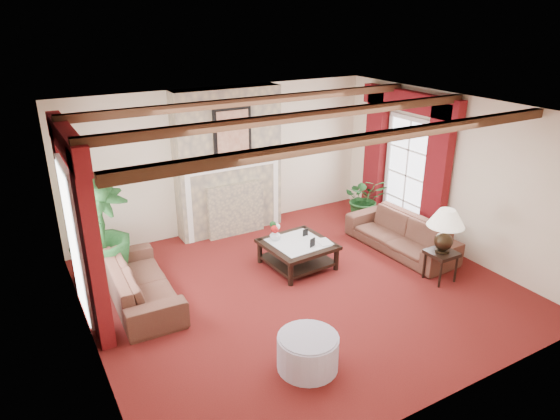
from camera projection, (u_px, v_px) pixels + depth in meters
floor at (301, 288)px, 7.62m from camera, size 6.00×6.00×0.00m
ceiling at (304, 112)px, 6.61m from camera, size 6.00×6.00×0.00m
back_wall at (224, 160)px, 9.33m from camera, size 6.00×0.02×2.70m
left_wall at (82, 254)px, 5.73m from camera, size 0.02×5.50×2.70m
right_wall at (451, 174)px, 8.50m from camera, size 0.02×5.50×2.70m
ceiling_beams at (304, 116)px, 6.63m from camera, size 6.00×3.00×0.12m
fireplace at (226, 87)px, 8.66m from camera, size 2.00×0.52×2.70m
french_door_left at (61, 166)px, 6.26m from camera, size 0.10×1.10×2.16m
french_door_right at (413, 119)px, 9.00m from camera, size 0.10×1.10×2.16m
curtains_left at (65, 132)px, 6.15m from camera, size 0.20×2.40×2.55m
curtains_right at (411, 95)px, 8.79m from camera, size 0.20×2.40×2.55m
sofa_left at (139, 276)px, 7.17m from camera, size 2.10×0.74×0.80m
sofa_right at (401, 229)px, 8.70m from camera, size 2.13×0.83×0.81m
potted_palm at (102, 253)px, 7.69m from camera, size 1.81×2.16×0.94m
small_plant at (364, 203)px, 9.98m from camera, size 1.59×1.61×0.71m
coffee_table at (298, 254)px, 8.21m from camera, size 1.10×1.10×0.42m
side_table at (440, 266)px, 7.77m from camera, size 0.53×0.53×0.49m
ottoman at (308, 352)px, 5.87m from camera, size 0.73×0.73×0.43m
table_lamp at (445, 230)px, 7.55m from camera, size 0.57×0.57×0.72m
flower_vase at (275, 235)px, 8.20m from camera, size 0.29×0.29×0.18m
book at (319, 236)px, 8.03m from camera, size 0.22×0.06×0.29m
photo_frame_a at (313, 243)px, 7.96m from camera, size 0.11×0.06×0.15m
photo_frame_b at (305, 233)px, 8.34m from camera, size 0.10×0.03×0.13m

